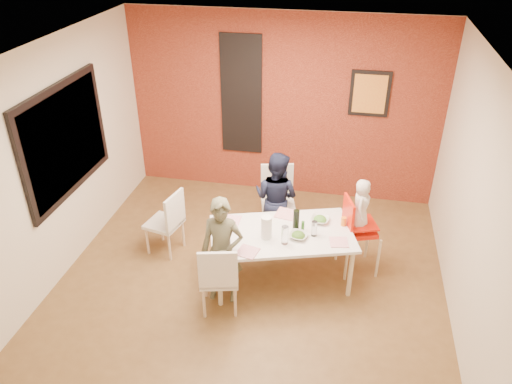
% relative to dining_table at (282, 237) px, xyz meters
% --- Properties ---
extents(ground, '(4.50, 4.50, 0.00)m').
position_rel_dining_table_xyz_m(ground, '(-0.34, -0.10, -0.61)').
color(ground, brown).
rests_on(ground, ground).
extents(ceiling, '(4.50, 4.50, 0.02)m').
position_rel_dining_table_xyz_m(ceiling, '(-0.34, -0.10, 2.09)').
color(ceiling, white).
rests_on(ceiling, wall_back).
extents(wall_back, '(4.50, 0.02, 2.70)m').
position_rel_dining_table_xyz_m(wall_back, '(-0.34, 2.15, 0.74)').
color(wall_back, beige).
rests_on(wall_back, ground).
extents(wall_front, '(4.50, 0.02, 2.70)m').
position_rel_dining_table_xyz_m(wall_front, '(-0.34, -2.35, 0.74)').
color(wall_front, beige).
rests_on(wall_front, ground).
extents(wall_left, '(0.02, 4.50, 2.70)m').
position_rel_dining_table_xyz_m(wall_left, '(-2.59, -0.10, 0.74)').
color(wall_left, beige).
rests_on(wall_left, ground).
extents(wall_right, '(0.02, 4.50, 2.70)m').
position_rel_dining_table_xyz_m(wall_right, '(1.91, -0.10, 0.74)').
color(wall_right, beige).
rests_on(wall_right, ground).
extents(brick_accent_wall, '(4.50, 0.02, 2.70)m').
position_rel_dining_table_xyz_m(brick_accent_wall, '(-0.34, 2.13, 0.74)').
color(brick_accent_wall, maroon).
rests_on(brick_accent_wall, ground).
extents(picture_window_frame, '(0.05, 1.70, 1.30)m').
position_rel_dining_table_xyz_m(picture_window_frame, '(-2.56, 0.10, 0.94)').
color(picture_window_frame, black).
rests_on(picture_window_frame, wall_left).
extents(picture_window_pane, '(0.02, 1.55, 1.15)m').
position_rel_dining_table_xyz_m(picture_window_pane, '(-2.54, 0.10, 0.94)').
color(picture_window_pane, black).
rests_on(picture_window_pane, wall_left).
extents(glassblock_strip, '(0.55, 0.03, 1.70)m').
position_rel_dining_table_xyz_m(glassblock_strip, '(-0.94, 2.11, 0.89)').
color(glassblock_strip, silver).
rests_on(glassblock_strip, wall_back).
extents(glassblock_surround, '(0.60, 0.03, 1.76)m').
position_rel_dining_table_xyz_m(glassblock_surround, '(-0.94, 2.11, 0.89)').
color(glassblock_surround, black).
rests_on(glassblock_surround, wall_back).
extents(art_print_frame, '(0.54, 0.03, 0.64)m').
position_rel_dining_table_xyz_m(art_print_frame, '(0.86, 2.11, 1.04)').
color(art_print_frame, black).
rests_on(art_print_frame, wall_back).
extents(art_print_canvas, '(0.44, 0.01, 0.54)m').
position_rel_dining_table_xyz_m(art_print_canvas, '(0.86, 2.09, 1.04)').
color(art_print_canvas, gold).
rests_on(art_print_canvas, wall_back).
extents(dining_table, '(1.80, 1.33, 0.67)m').
position_rel_dining_table_xyz_m(dining_table, '(0.00, 0.00, 0.00)').
color(dining_table, white).
rests_on(dining_table, ground).
extents(chair_near, '(0.49, 0.49, 0.88)m').
position_rel_dining_table_xyz_m(chair_near, '(-0.56, -0.68, -0.12)').
color(chair_near, silver).
rests_on(chair_near, ground).
extents(chair_far, '(0.53, 0.53, 0.93)m').
position_rel_dining_table_xyz_m(chair_far, '(-0.22, 1.05, -0.09)').
color(chair_far, silver).
rests_on(chair_far, ground).
extents(chair_left, '(0.48, 0.48, 0.87)m').
position_rel_dining_table_xyz_m(chair_left, '(-1.46, 0.26, -0.12)').
color(chair_left, white).
rests_on(chair_left, ground).
extents(high_chair, '(0.53, 0.53, 1.00)m').
position_rel_dining_table_xyz_m(high_chair, '(0.83, 0.36, -0.01)').
color(high_chair, red).
rests_on(high_chair, ground).
extents(child_near, '(0.49, 0.34, 1.28)m').
position_rel_dining_table_xyz_m(child_near, '(-0.58, -0.44, 0.03)').
color(child_near, '#52513B').
rests_on(child_near, ground).
extents(child_far, '(0.74, 0.65, 1.27)m').
position_rel_dining_table_xyz_m(child_far, '(-0.19, 0.81, 0.02)').
color(child_far, '#161B31').
rests_on(child_far, ground).
extents(toddler, '(0.24, 0.34, 0.64)m').
position_rel_dining_table_xyz_m(toddler, '(0.86, 0.38, 0.30)').
color(toddler, beige).
rests_on(toddler, high_chair).
extents(plate_near_left, '(0.26, 0.26, 0.01)m').
position_rel_dining_table_xyz_m(plate_near_left, '(-0.30, -0.44, 0.07)').
color(plate_near_left, silver).
rests_on(plate_near_left, dining_table).
extents(plate_far_mid, '(0.28, 0.28, 0.01)m').
position_rel_dining_table_xyz_m(plate_far_mid, '(-0.01, 0.38, 0.07)').
color(plate_far_mid, white).
rests_on(plate_far_mid, dining_table).
extents(plate_near_right, '(0.23, 0.23, 0.01)m').
position_rel_dining_table_xyz_m(plate_near_right, '(0.65, -0.07, 0.06)').
color(plate_near_right, white).
rests_on(plate_near_right, dining_table).
extents(plate_far_left, '(0.24, 0.24, 0.01)m').
position_rel_dining_table_xyz_m(plate_far_left, '(-0.64, 0.11, 0.07)').
color(plate_far_left, white).
rests_on(plate_far_left, dining_table).
extents(salad_bowl_a, '(0.24, 0.24, 0.05)m').
position_rel_dining_table_xyz_m(salad_bowl_a, '(0.20, -0.06, 0.08)').
color(salad_bowl_a, silver).
rests_on(salad_bowl_a, dining_table).
extents(salad_bowl_b, '(0.24, 0.24, 0.05)m').
position_rel_dining_table_xyz_m(salad_bowl_b, '(0.41, 0.31, 0.09)').
color(salad_bowl_b, silver).
rests_on(salad_bowl_b, dining_table).
extents(wine_bottle, '(0.07, 0.07, 0.27)m').
position_rel_dining_table_xyz_m(wine_bottle, '(0.15, 0.07, 0.19)').
color(wine_bottle, black).
rests_on(wine_bottle, dining_table).
extents(wine_glass_a, '(0.08, 0.08, 0.22)m').
position_rel_dining_table_xyz_m(wine_glass_a, '(0.06, -0.20, 0.17)').
color(wine_glass_a, white).
rests_on(wine_glass_a, dining_table).
extents(wine_glass_b, '(0.06, 0.06, 0.18)m').
position_rel_dining_table_xyz_m(wine_glass_b, '(0.36, 0.01, 0.15)').
color(wine_glass_b, silver).
rests_on(wine_glass_b, dining_table).
extents(paper_towel_roll, '(0.12, 0.12, 0.27)m').
position_rel_dining_table_xyz_m(paper_towel_roll, '(-0.15, -0.13, 0.19)').
color(paper_towel_roll, white).
rests_on(paper_towel_roll, dining_table).
extents(condiment_red, '(0.04, 0.04, 0.16)m').
position_rel_dining_table_xyz_m(condiment_red, '(0.15, 0.09, 0.14)').
color(condiment_red, red).
rests_on(condiment_red, dining_table).
extents(condiment_green, '(0.04, 0.04, 0.14)m').
position_rel_dining_table_xyz_m(condiment_green, '(0.23, 0.06, 0.13)').
color(condiment_green, '#316F25').
rests_on(condiment_green, dining_table).
extents(condiment_brown, '(0.03, 0.03, 0.13)m').
position_rel_dining_table_xyz_m(condiment_brown, '(0.12, 0.13, 0.12)').
color(condiment_brown, brown).
rests_on(condiment_brown, dining_table).
extents(sippy_cup, '(0.06, 0.06, 0.11)m').
position_rel_dining_table_xyz_m(sippy_cup, '(0.68, 0.28, 0.11)').
color(sippy_cup, orange).
rests_on(sippy_cup, dining_table).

